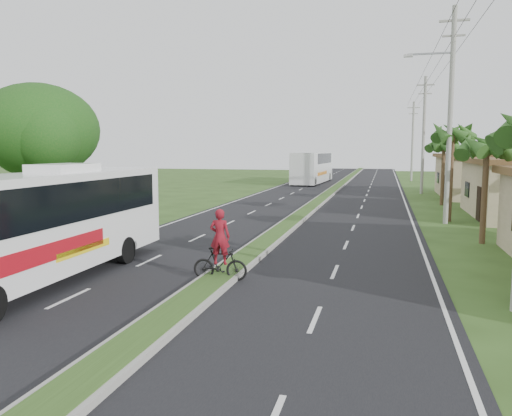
# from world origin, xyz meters

# --- Properties ---
(ground) EXTENTS (180.00, 180.00, 0.00)m
(ground) POSITION_xyz_m (0.00, 0.00, 0.00)
(ground) COLOR #2D471A
(ground) RESTS_ON ground
(road_asphalt) EXTENTS (14.00, 160.00, 0.02)m
(road_asphalt) POSITION_xyz_m (0.00, 20.00, 0.01)
(road_asphalt) COLOR black
(road_asphalt) RESTS_ON ground
(median_strip) EXTENTS (1.20, 160.00, 0.18)m
(median_strip) POSITION_xyz_m (0.00, 20.00, 0.10)
(median_strip) COLOR gray
(median_strip) RESTS_ON ground
(lane_edge_left) EXTENTS (0.12, 160.00, 0.01)m
(lane_edge_left) POSITION_xyz_m (-6.70, 20.00, 0.00)
(lane_edge_left) COLOR silver
(lane_edge_left) RESTS_ON ground
(lane_edge_right) EXTENTS (0.12, 160.00, 0.01)m
(lane_edge_right) POSITION_xyz_m (6.70, 20.00, 0.00)
(lane_edge_right) COLOR silver
(lane_edge_right) RESTS_ON ground
(shop_far) EXTENTS (8.60, 11.60, 3.82)m
(shop_far) POSITION_xyz_m (14.00, 36.00, 1.93)
(shop_far) COLOR tan
(shop_far) RESTS_ON ground
(palm_verge_b) EXTENTS (2.40, 2.40, 5.05)m
(palm_verge_b) POSITION_xyz_m (9.40, 12.00, 4.36)
(palm_verge_b) COLOR #473321
(palm_verge_b) RESTS_ON ground
(palm_verge_c) EXTENTS (2.40, 2.40, 5.85)m
(palm_verge_c) POSITION_xyz_m (8.80, 19.00, 5.12)
(palm_verge_c) COLOR #473321
(palm_verge_c) RESTS_ON ground
(palm_verge_d) EXTENTS (2.40, 2.40, 5.25)m
(palm_verge_d) POSITION_xyz_m (9.30, 28.00, 4.55)
(palm_verge_d) COLOR #473321
(palm_verge_d) RESTS_ON ground
(shade_tree) EXTENTS (6.30, 6.00, 7.54)m
(shade_tree) POSITION_xyz_m (-12.11, 10.02, 5.03)
(shade_tree) COLOR #473321
(shade_tree) RESTS_ON ground
(utility_pole_b) EXTENTS (3.20, 0.28, 12.00)m
(utility_pole_b) POSITION_xyz_m (8.47, 18.00, 6.26)
(utility_pole_b) COLOR gray
(utility_pole_b) RESTS_ON ground
(utility_pole_c) EXTENTS (1.60, 0.28, 11.00)m
(utility_pole_c) POSITION_xyz_m (8.50, 38.00, 5.67)
(utility_pole_c) COLOR gray
(utility_pole_c) RESTS_ON ground
(utility_pole_d) EXTENTS (1.60, 0.28, 10.50)m
(utility_pole_d) POSITION_xyz_m (8.50, 58.00, 5.42)
(utility_pole_d) COLOR gray
(utility_pole_d) RESTS_ON ground
(coach_bus_main) EXTENTS (2.61, 11.62, 3.74)m
(coach_bus_main) POSITION_xyz_m (-5.20, 1.34, 2.06)
(coach_bus_main) COLOR white
(coach_bus_main) RESTS_ON ground
(coach_bus_far) EXTENTS (3.53, 13.31, 3.84)m
(coach_bus_far) POSITION_xyz_m (-3.73, 50.54, 2.18)
(coach_bus_far) COLOR white
(coach_bus_far) RESTS_ON ground
(motorcyclist) EXTENTS (1.80, 0.61, 2.34)m
(motorcyclist) POSITION_xyz_m (0.02, 2.95, 0.85)
(motorcyclist) COLOR black
(motorcyclist) RESTS_ON ground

